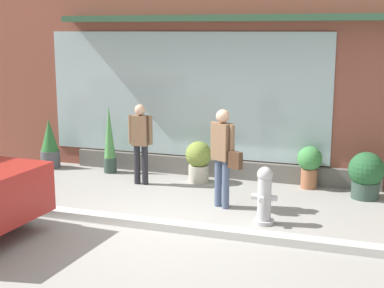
{
  "coord_description": "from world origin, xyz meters",
  "views": [
    {
      "loc": [
        3.04,
        -7.54,
        2.92
      ],
      "look_at": [
        0.04,
        1.2,
        1.02
      ],
      "focal_mm": 52.24,
      "sensor_mm": 36.0,
      "label": 1
    }
  ],
  "objects_px": {
    "fire_hydrant": "(264,195)",
    "potted_plant_near_hydrant": "(310,164)",
    "potted_plant_corner_tall": "(366,174)",
    "potted_plant_trailing_edge": "(199,160)",
    "pedestrian_with_handbag": "(223,151)",
    "potted_plant_low_front": "(50,145)",
    "potted_plant_window_left": "(109,141)",
    "pedestrian_passerby": "(141,138)"
  },
  "relations": [
    {
      "from": "potted_plant_trailing_edge",
      "to": "potted_plant_corner_tall",
      "type": "distance_m",
      "value": 3.12
    },
    {
      "from": "potted_plant_low_front",
      "to": "potted_plant_corner_tall",
      "type": "xyz_separation_m",
      "value": [
        6.5,
        -0.13,
        -0.06
      ]
    },
    {
      "from": "fire_hydrant",
      "to": "pedestrian_with_handbag",
      "type": "distance_m",
      "value": 1.11
    },
    {
      "from": "potted_plant_corner_tall",
      "to": "pedestrian_passerby",
      "type": "bearing_deg",
      "value": -173.91
    },
    {
      "from": "potted_plant_low_front",
      "to": "potted_plant_trailing_edge",
      "type": "bearing_deg",
      "value": -1.09
    },
    {
      "from": "potted_plant_corner_tall",
      "to": "potted_plant_near_hydrant",
      "type": "bearing_deg",
      "value": 161.89
    },
    {
      "from": "pedestrian_with_handbag",
      "to": "pedestrian_passerby",
      "type": "distance_m",
      "value": 2.08
    },
    {
      "from": "fire_hydrant",
      "to": "potted_plant_corner_tall",
      "type": "relative_size",
      "value": 1.08
    },
    {
      "from": "pedestrian_with_handbag",
      "to": "potted_plant_corner_tall",
      "type": "height_order",
      "value": "pedestrian_with_handbag"
    },
    {
      "from": "potted_plant_window_left",
      "to": "potted_plant_low_front",
      "type": "height_order",
      "value": "potted_plant_window_left"
    },
    {
      "from": "potted_plant_near_hydrant",
      "to": "pedestrian_passerby",
      "type": "bearing_deg",
      "value": -165.94
    },
    {
      "from": "potted_plant_trailing_edge",
      "to": "potted_plant_window_left",
      "type": "xyz_separation_m",
      "value": [
        -1.98,
        0.11,
        0.23
      ]
    },
    {
      "from": "pedestrian_passerby",
      "to": "potted_plant_near_hydrant",
      "type": "distance_m",
      "value": 3.21
    },
    {
      "from": "potted_plant_trailing_edge",
      "to": "potted_plant_low_front",
      "type": "height_order",
      "value": "potted_plant_low_front"
    },
    {
      "from": "pedestrian_with_handbag",
      "to": "potted_plant_low_front",
      "type": "relative_size",
      "value": 1.57
    },
    {
      "from": "pedestrian_passerby",
      "to": "potted_plant_window_left",
      "type": "bearing_deg",
      "value": -33.74
    },
    {
      "from": "pedestrian_with_handbag",
      "to": "potted_plant_corner_tall",
      "type": "xyz_separation_m",
      "value": [
        2.23,
        1.33,
        -0.53
      ]
    },
    {
      "from": "potted_plant_trailing_edge",
      "to": "potted_plant_window_left",
      "type": "distance_m",
      "value": 1.99
    },
    {
      "from": "potted_plant_trailing_edge",
      "to": "fire_hydrant",
      "type": "bearing_deg",
      "value": -48.89
    },
    {
      "from": "pedestrian_passerby",
      "to": "potted_plant_corner_tall",
      "type": "relative_size",
      "value": 1.87
    },
    {
      "from": "potted_plant_trailing_edge",
      "to": "potted_plant_corner_tall",
      "type": "relative_size",
      "value": 0.97
    },
    {
      "from": "fire_hydrant",
      "to": "potted_plant_near_hydrant",
      "type": "bearing_deg",
      "value": 79.98
    },
    {
      "from": "pedestrian_with_handbag",
      "to": "potted_plant_window_left",
      "type": "height_order",
      "value": "pedestrian_with_handbag"
    },
    {
      "from": "fire_hydrant",
      "to": "potted_plant_window_left",
      "type": "xyz_separation_m",
      "value": [
        -3.68,
        2.06,
        0.22
      ]
    },
    {
      "from": "potted_plant_corner_tall",
      "to": "pedestrian_with_handbag",
      "type": "bearing_deg",
      "value": -149.2
    },
    {
      "from": "potted_plant_trailing_edge",
      "to": "pedestrian_with_handbag",
      "type": "bearing_deg",
      "value": -57.49
    },
    {
      "from": "pedestrian_with_handbag",
      "to": "pedestrian_passerby",
      "type": "bearing_deg",
      "value": -177.69
    },
    {
      "from": "potted_plant_window_left",
      "to": "fire_hydrant",
      "type": "bearing_deg",
      "value": -29.25
    },
    {
      "from": "pedestrian_passerby",
      "to": "potted_plant_window_left",
      "type": "xyz_separation_m",
      "value": [
        -0.98,
        0.61,
        -0.22
      ]
    },
    {
      "from": "pedestrian_passerby",
      "to": "potted_plant_corner_tall",
      "type": "bearing_deg",
      "value": -175.63
    },
    {
      "from": "pedestrian_passerby",
      "to": "potted_plant_low_front",
      "type": "xyz_separation_m",
      "value": [
        -2.39,
        0.57,
        -0.39
      ]
    },
    {
      "from": "potted_plant_near_hydrant",
      "to": "potted_plant_low_front",
      "type": "distance_m",
      "value": 5.48
    },
    {
      "from": "potted_plant_low_front",
      "to": "potted_plant_window_left",
      "type": "bearing_deg",
      "value": 1.91
    },
    {
      "from": "fire_hydrant",
      "to": "pedestrian_passerby",
      "type": "bearing_deg",
      "value": 151.8
    },
    {
      "from": "pedestrian_passerby",
      "to": "potted_plant_trailing_edge",
      "type": "relative_size",
      "value": 1.92
    },
    {
      "from": "fire_hydrant",
      "to": "potted_plant_corner_tall",
      "type": "xyz_separation_m",
      "value": [
        1.42,
        1.88,
        -0.01
      ]
    },
    {
      "from": "pedestrian_with_handbag",
      "to": "potted_plant_near_hydrant",
      "type": "relative_size",
      "value": 2.08
    },
    {
      "from": "fire_hydrant",
      "to": "potted_plant_low_front",
      "type": "xyz_separation_m",
      "value": [
        -5.08,
        2.01,
        0.05
      ]
    },
    {
      "from": "potted_plant_window_left",
      "to": "potted_plant_corner_tall",
      "type": "height_order",
      "value": "potted_plant_window_left"
    },
    {
      "from": "fire_hydrant",
      "to": "pedestrian_with_handbag",
      "type": "xyz_separation_m",
      "value": [
        -0.81,
        0.56,
        0.52
      ]
    },
    {
      "from": "potted_plant_trailing_edge",
      "to": "potted_plant_near_hydrant",
      "type": "distance_m",
      "value": 2.11
    },
    {
      "from": "potted_plant_window_left",
      "to": "pedestrian_with_handbag",
      "type": "bearing_deg",
      "value": -27.69
    }
  ]
}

